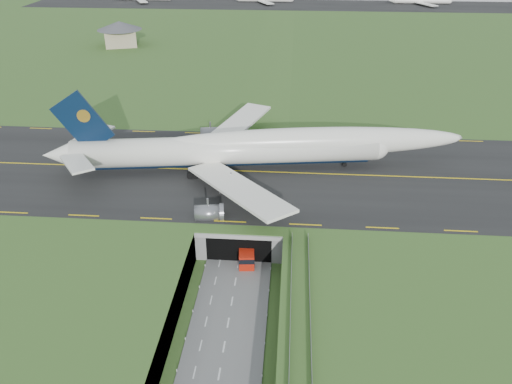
{
  "coord_description": "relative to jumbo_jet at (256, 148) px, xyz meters",
  "views": [
    {
      "loc": [
        8.78,
        -65.72,
        56.26
      ],
      "look_at": [
        2.24,
        20.0,
        8.2
      ],
      "focal_mm": 35.0,
      "sensor_mm": 36.0,
      "label": 1
    }
  ],
  "objects": [
    {
      "name": "jumbo_jet",
      "position": [
        0.0,
        0.0,
        0.0
      ],
      "size": [
        92.21,
        59.27,
        19.81
      ],
      "rotation": [
        0.0,
        0.0,
        0.14
      ],
      "color": "white",
      "rests_on": "ground"
    },
    {
      "name": "guideway",
      "position": [
        9.77,
        -53.19,
        -6.0
      ],
      "size": [
        3.0,
        53.0,
        7.05
      ],
      "color": "#A8A8A3",
      "rests_on": "ground"
    },
    {
      "name": "trench_road",
      "position": [
        -1.23,
        -41.58,
        -11.23
      ],
      "size": [
        12.0,
        75.0,
        0.2
      ],
      "primitive_type": "cube",
      "color": "slate",
      "rests_on": "ground"
    },
    {
      "name": "airfield_deck",
      "position": [
        -1.23,
        -34.08,
        -8.33
      ],
      "size": [
        800.0,
        800.0,
        6.0
      ],
      "primitive_type": "cube",
      "color": "gray",
      "rests_on": "ground"
    },
    {
      "name": "ground",
      "position": [
        -1.23,
        -34.08,
        -11.33
      ],
      "size": [
        900.0,
        900.0,
        0.0
      ],
      "primitive_type": "plane",
      "color": "#365923",
      "rests_on": "ground"
    },
    {
      "name": "tunnel_portal",
      "position": [
        -1.23,
        -17.37,
        -7.99
      ],
      "size": [
        17.0,
        22.3,
        6.0
      ],
      "color": "gray",
      "rests_on": "ground"
    },
    {
      "name": "taxiway",
      "position": [
        -1.23,
        -1.08,
        -5.24
      ],
      "size": [
        800.0,
        44.0,
        0.18
      ],
      "primitive_type": "cube",
      "color": "black",
      "rests_on": "airfield_deck"
    },
    {
      "name": "service_building",
      "position": [
        -67.65,
        115.84,
        0.77
      ],
      "size": [
        23.81,
        23.81,
        10.29
      ],
      "rotation": [
        0.0,
        0.0,
        0.32
      ],
      "color": "tan",
      "rests_on": "ground"
    },
    {
      "name": "shuttle_tram",
      "position": [
        0.14,
        -25.39,
        -9.66
      ],
      "size": [
        3.45,
        7.64,
        3.03
      ],
      "rotation": [
        0.0,
        0.0,
        0.09
      ],
      "color": "#B31B0B",
      "rests_on": "ground"
    }
  ]
}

